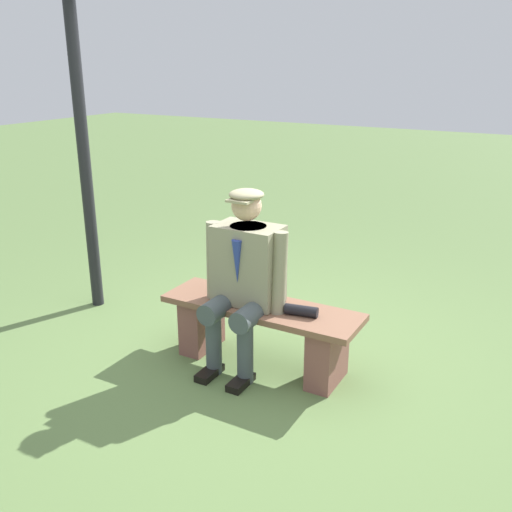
{
  "coord_description": "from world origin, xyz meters",
  "views": [
    {
      "loc": [
        -1.74,
        3.2,
        2.07
      ],
      "look_at": [
        0.04,
        0.0,
        0.81
      ],
      "focal_mm": 40.26,
      "sensor_mm": 36.0,
      "label": 1
    }
  ],
  "objects_px": {
    "lamp_post": "(75,69)",
    "bench": "(261,327)",
    "seated_man": "(244,273)",
    "rolled_magazine": "(301,311)"
  },
  "relations": [
    {
      "from": "rolled_magazine",
      "to": "lamp_post",
      "type": "distance_m",
      "value": 2.59
    },
    {
      "from": "rolled_magazine",
      "to": "lamp_post",
      "type": "xyz_separation_m",
      "value": [
        2.1,
        -0.25,
        1.5
      ]
    },
    {
      "from": "rolled_magazine",
      "to": "bench",
      "type": "bearing_deg",
      "value": -4.55
    },
    {
      "from": "lamp_post",
      "to": "bench",
      "type": "bearing_deg",
      "value": 172.82
    },
    {
      "from": "bench",
      "to": "rolled_magazine",
      "type": "bearing_deg",
      "value": 175.45
    },
    {
      "from": "seated_man",
      "to": "lamp_post",
      "type": "xyz_separation_m",
      "value": [
        1.68,
        -0.28,
        1.31
      ]
    },
    {
      "from": "bench",
      "to": "rolled_magazine",
      "type": "relative_size",
      "value": 6.41
    },
    {
      "from": "seated_man",
      "to": "rolled_magazine",
      "type": "distance_m",
      "value": 0.46
    },
    {
      "from": "seated_man",
      "to": "bench",
      "type": "bearing_deg",
      "value": -151.56
    },
    {
      "from": "seated_man",
      "to": "rolled_magazine",
      "type": "xyz_separation_m",
      "value": [
        -0.42,
        -0.03,
        -0.2
      ]
    }
  ]
}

